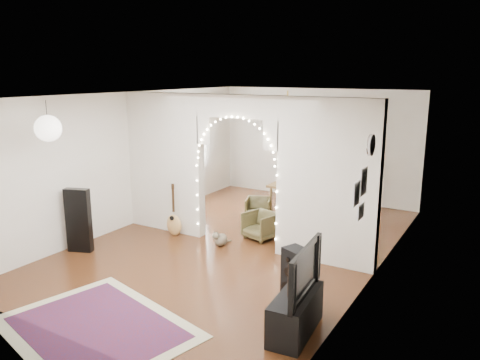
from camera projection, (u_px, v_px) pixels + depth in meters
The scene contains 25 objects.
floor at pixel (238, 243), 8.59m from camera, with size 7.50×7.50×0.00m, color black.
ceiling at pixel (238, 95), 7.99m from camera, with size 5.00×7.50×0.02m, color white.
wall_back at pixel (317, 144), 11.44m from camera, with size 5.00×0.02×2.70m, color silver.
wall_front at pixel (64, 233), 5.14m from camera, with size 5.00×0.02×2.70m, color silver.
wall_left at pixel (133, 159), 9.53m from camera, with size 0.02×7.50×2.70m, color silver.
wall_right at pixel (381, 189), 7.05m from camera, with size 0.02×7.50×2.70m, color silver.
divider_wall at pixel (238, 168), 8.27m from camera, with size 5.00×0.20×2.70m.
fairy_lights at pixel (235, 162), 8.13m from camera, with size 1.64×0.04×1.60m, color #FFEABF, non-canonical shape.
window at pixel (187, 141), 10.99m from camera, with size 0.04×1.20×1.40m, color white.
wall_clock at pixel (372, 145), 6.39m from camera, with size 0.31×0.31×0.03m, color white.
picture_frames at pixel (361, 194), 6.19m from camera, with size 0.02×0.50×0.70m, color white, non-canonical shape.
paper_lantern at pixel (48, 128), 7.01m from camera, with size 0.40×0.40×0.40m, color white.
ceiling_fan at pixel (287, 105), 9.73m from camera, with size 1.10×1.10×0.30m, color gold, non-canonical shape.
area_rug at pixel (96, 328), 5.75m from camera, with size 2.35×1.77×0.02m, color maroon.
guitar_case at pixel (79, 220), 8.10m from camera, with size 0.43×0.14×1.13m, color black.
acoustic_guitar at pixel (174, 217), 8.94m from camera, with size 0.36×0.19×0.87m.
tabby_cat at pixel (220, 239), 8.45m from camera, with size 0.25×0.47×0.31m.
floor_speaker at pixel (295, 276), 6.32m from camera, with size 0.38×0.36×0.78m.
media_console at pixel (296, 314), 5.60m from camera, with size 0.40×1.00×0.50m, color black.
tv at pixel (297, 270), 5.47m from camera, with size 1.07×0.14×0.62m, color black.
bookcase at pixel (317, 170), 11.30m from camera, with size 1.47×0.37×1.51m, color tan.
dining_table at pixel (300, 188), 9.86m from camera, with size 1.21×0.82×0.76m.
flower_vase at pixel (300, 181), 9.82m from camera, with size 0.18×0.18×0.19m, color white.
dining_chair_left at pixel (258, 209), 9.94m from camera, with size 0.51×0.53×0.48m, color #4B4425.
dining_chair_right at pixel (261, 225), 8.81m from camera, with size 0.55×0.56×0.51m, color #4B4425.
Camera 1 is at (4.15, -6.97, 3.07)m, focal length 35.00 mm.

